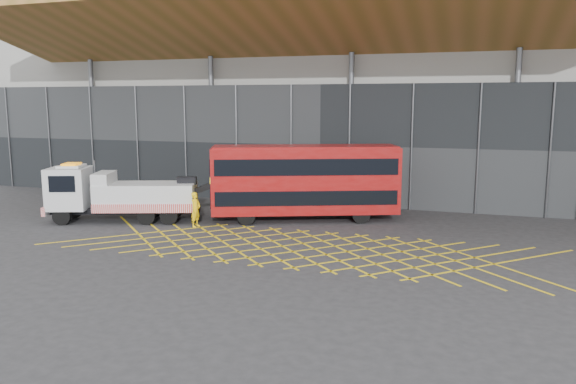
% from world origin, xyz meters
% --- Properties ---
extents(ground_plane, '(120.00, 120.00, 0.00)m').
position_xyz_m(ground_plane, '(0.00, 0.00, 0.00)').
color(ground_plane, '#29292C').
extents(road_markings, '(24.76, 7.16, 0.01)m').
position_xyz_m(road_markings, '(4.00, 0.00, 0.01)').
color(road_markings, yellow).
rests_on(road_markings, ground_plane).
extents(construction_building, '(55.00, 23.97, 18.00)m').
position_xyz_m(construction_building, '(1.92, 18.40, 8.98)').
color(construction_building, gray).
rests_on(construction_building, ground_plane).
extents(recovery_truck, '(9.75, 5.03, 3.45)m').
position_xyz_m(recovery_truck, '(-7.69, 2.39, 1.60)').
color(recovery_truck, black).
rests_on(recovery_truck, ground_plane).
extents(bus_towed, '(10.87, 6.32, 4.38)m').
position_xyz_m(bus_towed, '(2.51, 6.05, 2.43)').
color(bus_towed, maroon).
rests_on(bus_towed, ground_plane).
extents(worker, '(0.54, 0.76, 1.94)m').
position_xyz_m(worker, '(-2.73, 2.51, 0.97)').
color(worker, yellow).
rests_on(worker, ground_plane).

